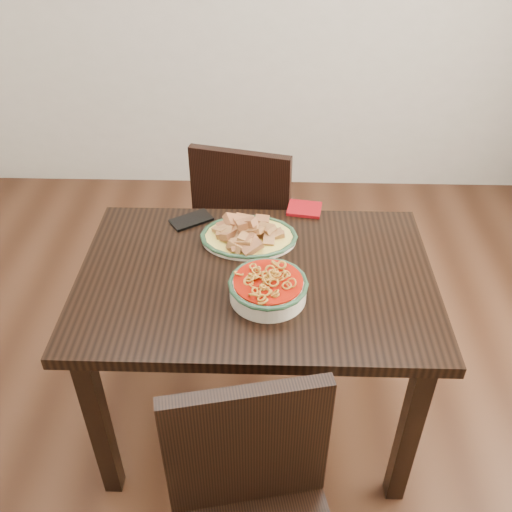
{
  "coord_description": "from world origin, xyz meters",
  "views": [
    {
      "loc": [
        0.08,
        -1.57,
        1.93
      ],
      "look_at": [
        0.04,
        -0.12,
        0.81
      ],
      "focal_mm": 40.0,
      "sensor_mm": 36.0,
      "label": 1
    }
  ],
  "objects_px": {
    "fish_plate": "(249,229)",
    "noodle_bowl": "(268,286)",
    "dining_table": "(256,298)",
    "chair_far": "(248,219)",
    "smartphone": "(191,220)"
  },
  "relations": [
    {
      "from": "smartphone",
      "to": "fish_plate",
      "type": "bearing_deg",
      "value": -60.48
    },
    {
      "from": "fish_plate",
      "to": "dining_table",
      "type": "bearing_deg",
      "value": -81.08
    },
    {
      "from": "chair_far",
      "to": "noodle_bowl",
      "type": "xyz_separation_m",
      "value": [
        0.1,
        -0.8,
        0.29
      ]
    },
    {
      "from": "chair_far",
      "to": "smartphone",
      "type": "height_order",
      "value": "chair_far"
    },
    {
      "from": "chair_far",
      "to": "dining_table",
      "type": "bearing_deg",
      "value": 107.99
    },
    {
      "from": "fish_plate",
      "to": "noodle_bowl",
      "type": "relative_size",
      "value": 1.35
    },
    {
      "from": "dining_table",
      "to": "noodle_bowl",
      "type": "relative_size",
      "value": 4.7
    },
    {
      "from": "dining_table",
      "to": "chair_far",
      "type": "height_order",
      "value": "chair_far"
    },
    {
      "from": "fish_plate",
      "to": "chair_far",
      "type": "bearing_deg",
      "value": 93.04
    },
    {
      "from": "fish_plate",
      "to": "smartphone",
      "type": "distance_m",
      "value": 0.25
    },
    {
      "from": "dining_table",
      "to": "noodle_bowl",
      "type": "distance_m",
      "value": 0.19
    },
    {
      "from": "dining_table",
      "to": "chair_far",
      "type": "distance_m",
      "value": 0.71
    },
    {
      "from": "smartphone",
      "to": "noodle_bowl",
      "type": "bearing_deg",
      "value": -88.54
    },
    {
      "from": "dining_table",
      "to": "noodle_bowl",
      "type": "xyz_separation_m",
      "value": [
        0.04,
        -0.11,
        0.15
      ]
    },
    {
      "from": "noodle_bowl",
      "to": "dining_table",
      "type": "bearing_deg",
      "value": 110.42
    }
  ]
}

